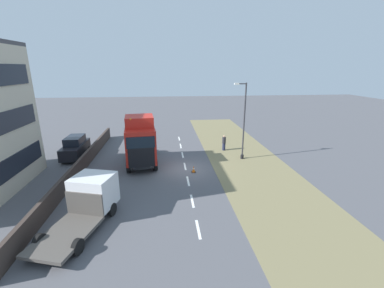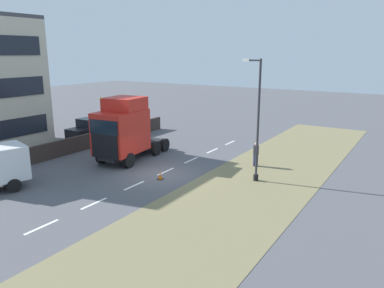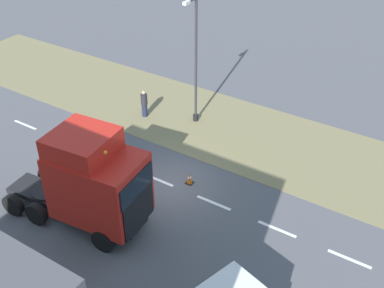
# 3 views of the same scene
# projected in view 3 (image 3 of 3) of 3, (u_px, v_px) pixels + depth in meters

# --- Properties ---
(ground_plane) EXTENTS (120.00, 120.00, 0.00)m
(ground_plane) POSITION_uv_depth(u_px,v_px,m) (170.00, 185.00, 23.50)
(ground_plane) COLOR #515156
(ground_plane) RESTS_ON ground
(grass_verge) EXTENTS (7.00, 44.00, 0.01)m
(grass_verge) POSITION_uv_depth(u_px,v_px,m) (229.00, 129.00, 27.68)
(grass_verge) COLOR olive
(grass_verge) RESTS_ON ground
(lane_markings) EXTENTS (0.16, 21.00, 0.00)m
(lane_markings) POSITION_uv_depth(u_px,v_px,m) (158.00, 180.00, 23.81)
(lane_markings) COLOR white
(lane_markings) RESTS_ON ground
(lorry_cab) EXTENTS (3.26, 6.97, 4.78)m
(lorry_cab) POSITION_uv_depth(u_px,v_px,m) (93.00, 182.00, 19.93)
(lorry_cab) COLOR black
(lorry_cab) RESTS_ON ground
(lamp_post) EXTENTS (1.28, 0.31, 7.38)m
(lamp_post) POSITION_uv_depth(u_px,v_px,m) (195.00, 68.00, 26.54)
(lamp_post) COLOR black
(lamp_post) RESTS_ON ground
(pedestrian) EXTENTS (0.39, 0.39, 1.69)m
(pedestrian) POSITION_uv_depth(u_px,v_px,m) (144.00, 104.00, 28.48)
(pedestrian) COLOR #1E233D
(pedestrian) RESTS_ON ground
(traffic_cone_lead) EXTENTS (0.36, 0.36, 0.58)m
(traffic_cone_lead) POSITION_uv_depth(u_px,v_px,m) (190.00, 178.00, 23.45)
(traffic_cone_lead) COLOR black
(traffic_cone_lead) RESTS_ON ground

